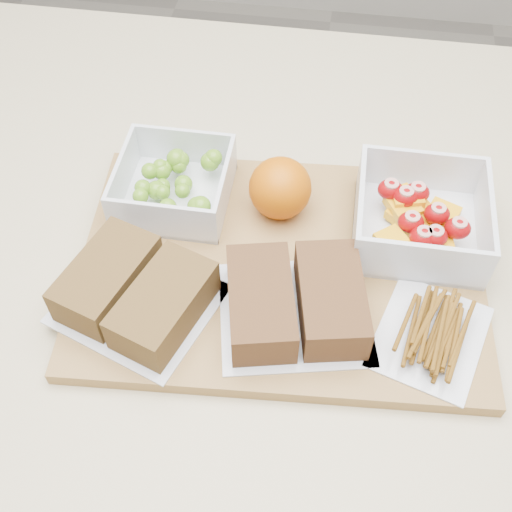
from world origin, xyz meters
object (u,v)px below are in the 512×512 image
Objects in this scene: cutting_board at (280,266)px; pretzel_bag at (432,330)px; grape_container at (176,184)px; orange at (280,188)px; sandwich_bag_left at (135,292)px; fruit_container at (419,219)px; sandwich_bag_center at (296,302)px.

pretzel_bag reaches higher than cutting_board.
grape_container is 0.86× the size of pretzel_bag.
cutting_board is 2.99× the size of pretzel_bag.
orange is at bearing -0.58° from grape_container.
sandwich_bag_left reaches higher than pretzel_bag.
grape_container is 0.88× the size of fruit_container.
sandwich_bag_left is at bearing -92.19° from grape_container.
orange reaches higher than sandwich_bag_center.
fruit_container is (0.14, 0.06, 0.03)m from cutting_board.
grape_container is at bearing 152.96° from pretzel_bag.
grape_container is (-0.13, 0.07, 0.03)m from cutting_board.
sandwich_bag_center is at bearing 4.40° from sandwich_bag_left.
fruit_container is at bearing 96.00° from pretzel_bag.
grape_container is at bearing 137.61° from sandwich_bag_center.
fruit_container is at bearing 19.69° from cutting_board.
sandwich_bag_center is 0.13m from pretzel_bag.
cutting_board is 2.34× the size of sandwich_bag_left.
pretzel_bag is at bearing -84.00° from fruit_container.
cutting_board is at bearing -81.39° from orange.
grape_container is 0.15m from sandwich_bag_left.
pretzel_bag is at bearing -40.88° from orange.
fruit_container is 0.31m from sandwich_bag_left.
pretzel_bag is (0.01, -0.13, -0.01)m from fruit_container.
grape_container is 0.67× the size of sandwich_bag_left.
fruit_container is 0.76× the size of sandwich_bag_left.
cutting_board is 6.14× the size of orange.
grape_container is 0.27m from fruit_container.
sandwich_bag_left is 0.16m from sandwich_bag_center.
grape_container is 1.76× the size of orange.
fruit_container reaches higher than sandwich_bag_center.
pretzel_bag is (0.28, -0.14, -0.01)m from grape_container.
sandwich_bag_center is 1.22× the size of pretzel_bag.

